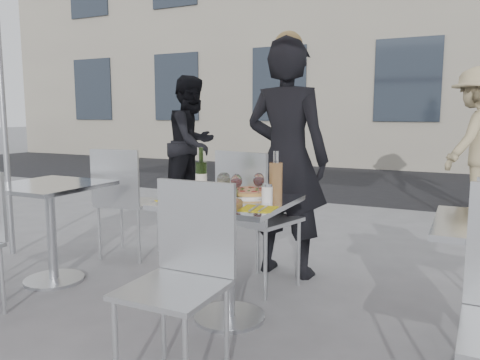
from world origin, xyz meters
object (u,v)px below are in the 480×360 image
at_px(main_table, 229,234).
at_px(wineglass_red_a, 236,182).
at_px(woman_diner, 287,159).
at_px(wine_bottle, 201,175).
at_px(pizza_far, 250,192).
at_px(sugar_shaker, 267,193).
at_px(napkin_right, 258,208).
at_px(chair_far, 252,209).
at_px(chair_near, 184,265).
at_px(pedestrian_b, 476,141).
at_px(pizza_near, 213,203).
at_px(wineglass_white_b, 225,180).
at_px(side_table_left, 50,212).
at_px(side_chair_lfar, 123,194).
at_px(salad_plate, 225,192).
at_px(napkin_left, 176,200).
at_px(carafe, 276,179).
at_px(wineglass_white_a, 222,180).
at_px(wineglass_red_b, 259,181).
at_px(pedestrian_a, 193,143).

distance_m(main_table, wineglass_red_a, 0.32).
height_order(woman_diner, wine_bottle, woman_diner).
xyz_separation_m(woman_diner, pizza_far, (0.02, -0.73, -0.15)).
distance_m(sugar_shaker, napkin_right, 0.22).
relative_size(chair_far, napkin_right, 4.99).
height_order(chair_far, chair_near, chair_far).
relative_size(pedestrian_b, pizza_near, 5.54).
height_order(chair_far, wineglass_white_b, chair_far).
relative_size(side_table_left, chair_near, 0.80).
relative_size(chair_near, side_chair_lfar, 0.97).
bearing_deg(salad_plate, napkin_right, -34.35).
bearing_deg(wineglass_red_a, wineglass_white_b, 161.29).
relative_size(chair_near, napkin_left, 4.45).
height_order(main_table, pedestrian_b, pedestrian_b).
height_order(salad_plate, carafe, carafe).
bearing_deg(pedestrian_b, napkin_left, 6.69).
bearing_deg(wineglass_white_a, side_chair_lfar, 153.85).
distance_m(main_table, wine_bottle, 0.46).
height_order(pizza_far, wineglass_white_a, wineglass_white_a).
distance_m(main_table, wineglass_white_a, 0.33).
xyz_separation_m(sugar_shaker, napkin_left, (-0.50, -0.20, -0.05)).
distance_m(pizza_near, wineglass_white_a, 0.23).
distance_m(side_table_left, salad_plate, 1.48).
distance_m(side_table_left, napkin_left, 1.26).
relative_size(side_table_left, wineglass_red_b, 4.76).
height_order(pedestrian_b, pizza_near, pedestrian_b).
distance_m(wineglass_white_a, napkin_right, 0.40).
xyz_separation_m(side_table_left, sugar_shaker, (1.73, 0.04, 0.26)).
bearing_deg(woman_diner, sugar_shaker, 106.33).
distance_m(chair_far, side_chair_lfar, 1.32).
distance_m(pizza_near, wineglass_red_a, 0.22).
bearing_deg(pizza_near, wine_bottle, 129.60).
bearing_deg(salad_plate, wine_bottle, 153.36).
distance_m(napkin_left, napkin_right, 0.54).
bearing_deg(side_chair_lfar, napkin_right, 142.35).
relative_size(woman_diner, salad_plate, 8.30).
height_order(main_table, wineglass_red_a, wineglass_red_a).
height_order(pedestrian_b, napkin_left, pedestrian_b).
height_order(main_table, carafe, carafe).
distance_m(chair_near, napkin_left, 0.65).
distance_m(pedestrian_b, carafe, 4.21).
height_order(carafe, wineglass_red_b, carafe).
distance_m(pedestrian_a, pizza_near, 3.61).
bearing_deg(side_table_left, wineglass_white_a, 1.04).
relative_size(wine_bottle, napkin_left, 1.40).
bearing_deg(main_table, wineglass_white_b, 140.28).
distance_m(pedestrian_a, wineglass_white_b, 3.41).
xyz_separation_m(sugar_shaker, wineglass_white_b, (-0.28, 0.00, 0.06)).
xyz_separation_m(pedestrian_b, carafe, (-1.12, -4.06, -0.06)).
height_order(side_table_left, carafe, carafe).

